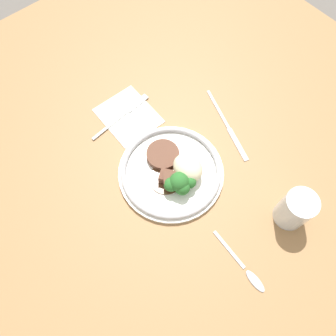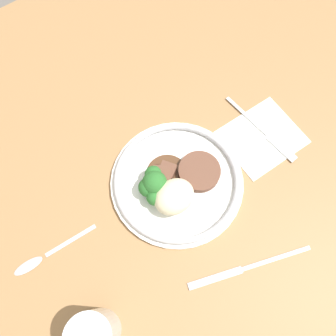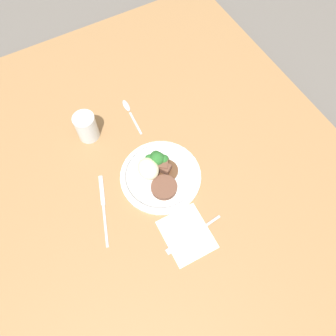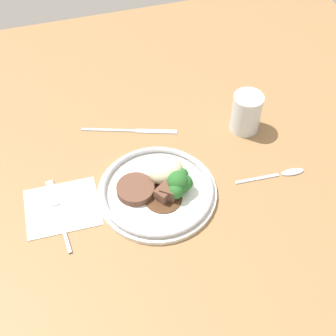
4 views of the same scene
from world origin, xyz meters
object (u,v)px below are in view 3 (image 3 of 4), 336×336
Objects in this scene: fork at (189,238)px; spoon at (129,110)px; plate at (159,173)px; juice_glass at (87,128)px; knife at (104,207)px.

fork is 1.19× the size of spoon.
fork is (-0.21, 0.02, -0.01)m from plate.
juice_glass is 0.44× the size of knife.
juice_glass is at bearing -81.74° from fork.
spoon is at bearing -5.70° from plate.
spoon reaches higher than knife.
juice_glass reaches higher than knife.
juice_glass is 0.51× the size of fork.
juice_glass is 0.16m from spoon.
fork is 0.47m from spoon.
spoon is (0.47, -0.05, -0.00)m from fork.
fork is at bearing 174.47° from plate.
juice_glass is 0.26m from knife.
juice_glass is at bearing 103.64° from spoon.
spoon is at bearing -19.22° from knife.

